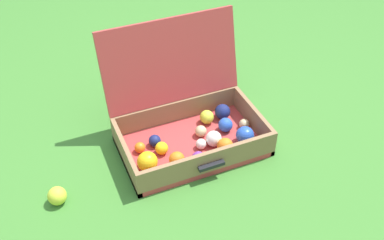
# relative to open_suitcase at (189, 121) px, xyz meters

# --- Properties ---
(ground_plane) EXTENTS (16.00, 16.00, 0.00)m
(ground_plane) POSITION_rel_open_suitcase_xyz_m (0.04, -0.10, -0.11)
(ground_plane) COLOR #3D7A2D
(open_suitcase) EXTENTS (0.60, 0.49, 0.48)m
(open_suitcase) POSITION_rel_open_suitcase_xyz_m (0.00, 0.00, 0.00)
(open_suitcase) COLOR #B23838
(open_suitcase) RESTS_ON ground
(stray_ball_on_grass) EXTENTS (0.07, 0.07, 0.07)m
(stray_ball_on_grass) POSITION_rel_open_suitcase_xyz_m (-0.59, -0.13, -0.07)
(stray_ball_on_grass) COLOR #CCDB38
(stray_ball_on_grass) RESTS_ON ground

